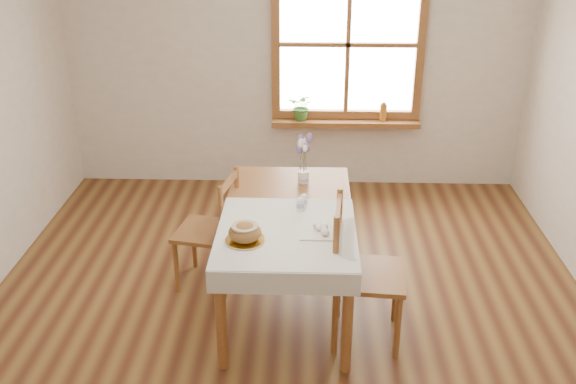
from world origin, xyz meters
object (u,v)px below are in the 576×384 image
chair_left (206,230)px  flower_vase (303,178)px  bread_plate (245,240)px  dining_table (288,222)px  chair_right (369,273)px

chair_left → flower_vase: size_ratio=9.90×
bread_plate → dining_table: bearing=59.9°
chair_left → flower_vase: (0.73, 0.23, 0.34)m
chair_right → flower_vase: (-0.44, 0.86, 0.29)m
chair_right → flower_vase: 1.01m
bread_plate → chair_right: bearing=4.1°
dining_table → chair_left: (-0.63, 0.25, -0.21)m
bread_plate → flower_vase: (0.36, 0.92, 0.03)m
dining_table → chair_right: 0.68m
chair_left → bread_plate: chair_left is taller
chair_left → bread_plate: bearing=39.3°
chair_right → bread_plate: chair_right is taller
chair_left → bread_plate: size_ratio=3.73×
chair_right → bread_plate: bearing=99.2°
chair_right → flower_vase: bearing=32.0°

